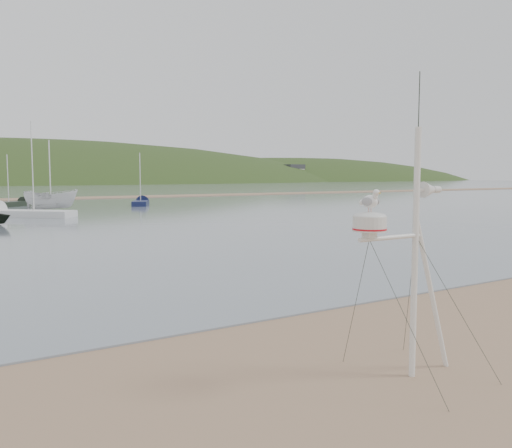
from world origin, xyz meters
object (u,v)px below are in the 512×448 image
boat_white (50,183)px  sailboat_white_near (7,213)px  sailboat_blue_far (142,202)px  mast_rig (413,306)px  sailboat_dark_mid (18,203)px

boat_white → sailboat_white_near: bearing=176.2°
sailboat_blue_far → sailboat_white_near: bearing=-144.9°
mast_rig → sailboat_dark_mid: bearing=87.4°
mast_rig → sailboat_dark_mid: sailboat_dark_mid is taller
sailboat_dark_mid → sailboat_white_near: bearing=-101.6°
mast_rig → boat_white: bearing=85.2°
sailboat_blue_far → sailboat_white_near: sailboat_white_near is taller
boat_white → sailboat_white_near: 7.64m
sailboat_blue_far → sailboat_white_near: size_ratio=0.75×
sailboat_white_near → mast_rig: bearing=-89.1°
boat_white → sailboat_white_near: (-4.42, -5.82, -2.22)m
sailboat_blue_far → sailboat_dark_mid: (-11.63, 4.50, 0.00)m
boat_white → sailboat_dark_mid: bearing=42.3°
sailboat_white_near → sailboat_dark_mid: (3.03, 14.81, 0.00)m
mast_rig → boat_white: 45.53m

